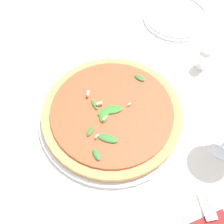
# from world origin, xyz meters

# --- Properties ---
(ground_plane) EXTENTS (6.00, 6.00, 0.00)m
(ground_plane) POSITION_xyz_m (0.00, 0.00, 0.00)
(ground_plane) COLOR silver
(pizza_arugula_main) EXTENTS (0.36, 0.36, 0.05)m
(pizza_arugula_main) POSITION_xyz_m (-0.03, -0.01, 0.02)
(pizza_arugula_main) COLOR white
(pizza_arugula_main) RESTS_ON ground_plane
(side_plate_white) EXTENTS (0.20, 0.20, 0.02)m
(side_plate_white) POSITION_xyz_m (0.26, -0.30, 0.01)
(side_plate_white) COLOR white
(side_plate_white) RESTS_ON ground_plane
(shaker_pepper) EXTENTS (0.03, 0.03, 0.07)m
(shaker_pepper) POSITION_xyz_m (0.06, -0.30, 0.03)
(shaker_pepper) COLOR silver
(shaker_pepper) RESTS_ON ground_plane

